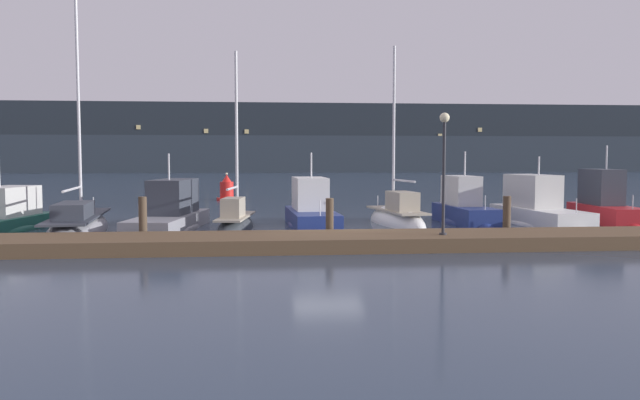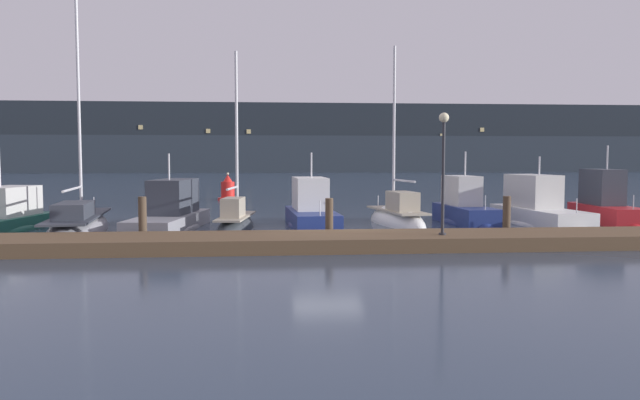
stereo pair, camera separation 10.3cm
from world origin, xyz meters
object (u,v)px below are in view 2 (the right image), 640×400
at_px(motorboat_berth_3, 170,221).
at_px(motorboat_berth_9, 605,212).
at_px(motorboat_berth_1, 1,224).
at_px(sailboat_berth_6, 397,221).
at_px(motorboat_berth_5, 311,217).
at_px(motorboat_berth_7, 465,216).
at_px(motorboat_berth_8, 538,215).
at_px(dock_lamppost, 444,153).
at_px(sailboat_berth_2, 79,229).
at_px(channel_buoy, 228,190).
at_px(sailboat_berth_4, 236,225).

height_order(motorboat_berth_3, motorboat_berth_9, motorboat_berth_9).
xyz_separation_m(motorboat_berth_1, sailboat_berth_6, (16.33, 0.96, -0.13)).
relative_size(motorboat_berth_5, motorboat_berth_7, 1.16).
bearing_deg(motorboat_berth_5, motorboat_berth_8, -1.23).
relative_size(motorboat_berth_8, dock_lamppost, 1.64).
height_order(motorboat_berth_3, motorboat_berth_7, motorboat_berth_7).
height_order(motorboat_berth_5, motorboat_berth_9, motorboat_berth_9).
distance_m(motorboat_berth_3, motorboat_berth_8, 15.83).
xyz_separation_m(sailboat_berth_2, motorboat_berth_8, (19.26, 1.17, 0.32)).
relative_size(sailboat_berth_2, motorboat_berth_3, 1.78).
xyz_separation_m(motorboat_berth_8, channel_buoy, (-14.52, 16.82, 0.25)).
xyz_separation_m(motorboat_berth_5, motorboat_berth_8, (9.97, -0.21, 0.03)).
height_order(sailboat_berth_4, sailboat_berth_6, sailboat_berth_6).
bearing_deg(sailboat_berth_2, sailboat_berth_6, 7.34).
xyz_separation_m(motorboat_berth_7, motorboat_berth_9, (6.46, -0.13, 0.12)).
height_order(sailboat_berth_6, motorboat_berth_9, sailboat_berth_6).
xyz_separation_m(sailboat_berth_4, motorboat_berth_8, (13.15, 0.67, 0.27)).
relative_size(sailboat_berth_2, channel_buoy, 6.69).
xyz_separation_m(motorboat_berth_5, motorboat_berth_7, (6.83, 0.32, -0.03)).
distance_m(motorboat_berth_3, sailboat_berth_4, 2.69).
distance_m(motorboat_berth_1, sailboat_berth_4, 9.34).
xyz_separation_m(motorboat_berth_7, channel_buoy, (-11.38, 16.29, 0.32)).
relative_size(motorboat_berth_5, motorboat_berth_9, 1.18).
distance_m(sailboat_berth_4, dock_lamppost, 9.61).
height_order(sailboat_berth_2, motorboat_berth_7, sailboat_berth_2).
xyz_separation_m(channel_buoy, dock_lamppost, (8.32, -23.44, 2.40)).
bearing_deg(dock_lamppost, motorboat_berth_7, 66.81).
bearing_deg(channel_buoy, sailboat_berth_2, -104.79).
height_order(sailboat_berth_4, motorboat_berth_5, sailboat_berth_4).
bearing_deg(sailboat_berth_6, motorboat_berth_9, -0.70).
bearing_deg(motorboat_berth_7, channel_buoy, 124.95).
bearing_deg(motorboat_berth_8, motorboat_berth_7, 170.38).
xyz_separation_m(motorboat_berth_5, sailboat_berth_6, (3.80, 0.31, -0.27)).
bearing_deg(motorboat_berth_1, motorboat_berth_3, -0.40).
distance_m(motorboat_berth_5, motorboat_berth_8, 9.97).
height_order(motorboat_berth_5, dock_lamppost, dock_lamppost).
distance_m(motorboat_berth_8, channel_buoy, 22.22).
relative_size(motorboat_berth_3, sailboat_berth_6, 0.82).
bearing_deg(channel_buoy, motorboat_berth_9, -42.61).
xyz_separation_m(sailboat_berth_2, motorboat_berth_3, (3.44, 0.68, 0.25)).
relative_size(sailboat_berth_2, sailboat_berth_6, 1.46).
xyz_separation_m(motorboat_berth_1, dock_lamppost, (16.30, -6.18, 2.82)).
xyz_separation_m(motorboat_berth_3, channel_buoy, (1.31, 17.30, 0.32)).
bearing_deg(dock_lamppost, sailboat_berth_4, 139.48).
xyz_separation_m(motorboat_berth_1, motorboat_berth_5, (12.52, 0.65, 0.13)).
height_order(sailboat_berth_2, motorboat_berth_5, sailboat_berth_2).
distance_m(channel_buoy, dock_lamppost, 24.99).
height_order(sailboat_berth_2, sailboat_berth_4, sailboat_berth_2).
bearing_deg(motorboat_berth_1, sailboat_berth_6, 3.36).
relative_size(motorboat_berth_7, channel_buoy, 2.74).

